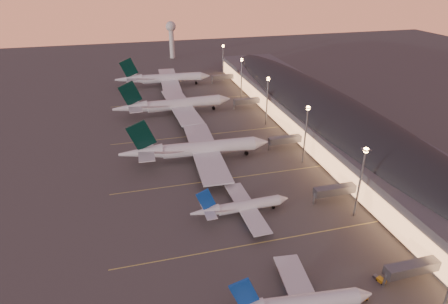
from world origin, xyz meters
TOP-DOWN VIEW (x-y plane):
  - ground at (0.00, 0.00)m, footprint 700.00×700.00m
  - airliner_narrow_south at (-0.12, -32.18)m, footprint 38.55×34.61m
  - airliner_narrow_north at (-1.22, 10.56)m, footprint 35.05×31.25m
  - airliner_wide_near at (-7.93, 53.98)m, footprint 65.28×59.39m
  - airliner_wide_mid at (-9.28, 113.37)m, footprint 67.76×61.76m
  - airliner_wide_far at (-8.43, 170.89)m, footprint 66.27×60.37m
  - terminal_building at (61.84, 72.47)m, footprint 56.35×255.00m
  - light_masts at (36.00, 65.00)m, footprint 2.20×217.20m
  - radar_tower at (10.00, 260.00)m, footprint 9.00×9.00m
  - lane_markings at (0.00, 40.00)m, footprint 90.00×180.36m
  - baggage_tug_b at (17.54, -32.17)m, footprint 4.10×2.03m
  - baggage_tug_c at (11.51, 13.77)m, footprint 3.50×3.00m
  - baggage_tug_d at (26.28, -28.06)m, footprint 2.28×3.74m

SIDE VIEW (x-z plane):
  - ground at x=0.00m, z-range 0.00..0.00m
  - lane_markings at x=0.00m, z-range 0.01..0.01m
  - baggage_tug_c at x=11.51m, z-range -0.04..0.96m
  - baggage_tug_d at x=26.28m, z-range -0.05..1.00m
  - baggage_tug_b at x=17.54m, z-range -0.05..1.13m
  - airliner_narrow_north at x=-1.22m, z-range -3.03..9.51m
  - airliner_narrow_south at x=-0.12m, z-range -3.32..10.44m
  - airliner_wide_near at x=-7.93m, z-range -5.07..15.84m
  - airliner_wide_far at x=-8.43m, z-range -5.15..16.07m
  - airliner_wide_mid at x=-9.28m, z-range -5.26..16.43m
  - terminal_building at x=61.84m, z-range 0.05..17.51m
  - light_masts at x=36.00m, z-range 4.60..30.50m
  - radar_tower at x=10.00m, z-range 5.62..38.12m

